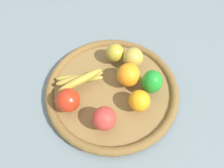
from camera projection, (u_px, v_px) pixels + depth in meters
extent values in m
plane|color=slate|center=(112.00, 92.00, 0.81)|extent=(2.40, 2.40, 0.00)
cylinder|color=olive|center=(112.00, 91.00, 0.80)|extent=(0.46, 0.46, 0.02)
torus|color=brown|center=(112.00, 89.00, 0.79)|extent=(0.48, 0.48, 0.03)
ellipsoid|color=#1F9326|center=(152.00, 82.00, 0.74)|extent=(0.08, 0.08, 0.09)
sphere|color=#C4382F|center=(105.00, 118.00, 0.67)|extent=(0.11, 0.11, 0.08)
ellipsoid|color=#A89739|center=(79.00, 78.00, 0.78)|extent=(0.17, 0.06, 0.03)
ellipsoid|color=#B08B39|center=(79.00, 79.00, 0.76)|extent=(0.16, 0.10, 0.03)
ellipsoid|color=#AA922F|center=(80.00, 80.00, 0.74)|extent=(0.14, 0.14, 0.03)
sphere|color=gold|center=(133.00, 58.00, 0.80)|extent=(0.10, 0.10, 0.08)
sphere|color=orange|center=(129.00, 75.00, 0.76)|extent=(0.09, 0.09, 0.08)
sphere|color=gold|center=(115.00, 53.00, 0.82)|extent=(0.08, 0.08, 0.07)
sphere|color=orange|center=(139.00, 101.00, 0.71)|extent=(0.10, 0.10, 0.07)
sphere|color=red|center=(68.00, 100.00, 0.70)|extent=(0.11, 0.11, 0.08)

